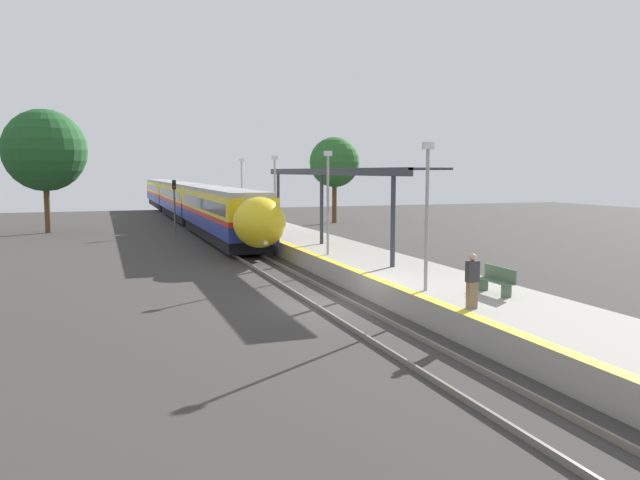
{
  "coord_description": "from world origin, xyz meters",
  "views": [
    {
      "loc": [
        -7.81,
        -20.94,
        4.85
      ],
      "look_at": [
        0.56,
        2.87,
        2.06
      ],
      "focal_mm": 35.0,
      "sensor_mm": 36.0,
      "label": 1
    }
  ],
  "objects_px": {
    "person_waiting": "(472,280)",
    "lamppost_near": "(427,206)",
    "platform_bench": "(497,279)",
    "lamppost_far": "(275,190)",
    "lamppost_farthest": "(242,186)",
    "lamppost_mid": "(328,195)",
    "railway_signal": "(174,201)",
    "train": "(185,199)"
  },
  "relations": [
    {
      "from": "platform_bench",
      "to": "lamppost_mid",
      "type": "bearing_deg",
      "value": 99.97
    },
    {
      "from": "train",
      "to": "platform_bench",
      "type": "xyz_separation_m",
      "value": [
        4.27,
        -45.35,
        -0.78
      ]
    },
    {
      "from": "railway_signal",
      "to": "lamppost_farthest",
      "type": "relative_size",
      "value": 0.85
    },
    {
      "from": "train",
      "to": "person_waiting",
      "type": "xyz_separation_m",
      "value": [
        2.29,
        -46.96,
        -0.42
      ]
    },
    {
      "from": "lamppost_mid",
      "to": "lamppost_far",
      "type": "distance_m",
      "value": 9.56
    },
    {
      "from": "lamppost_near",
      "to": "lamppost_mid",
      "type": "xyz_separation_m",
      "value": [
        0.0,
        9.56,
        0.0
      ]
    },
    {
      "from": "lamppost_near",
      "to": "lamppost_far",
      "type": "bearing_deg",
      "value": 90.0
    },
    {
      "from": "railway_signal",
      "to": "lamppost_mid",
      "type": "relative_size",
      "value": 0.85
    },
    {
      "from": "lamppost_far",
      "to": "train",
      "type": "bearing_deg",
      "value": 95.42
    },
    {
      "from": "person_waiting",
      "to": "lamppost_farthest",
      "type": "relative_size",
      "value": 0.33
    },
    {
      "from": "lamppost_far",
      "to": "railway_signal",
      "type": "bearing_deg",
      "value": 112.73
    },
    {
      "from": "train",
      "to": "lamppost_far",
      "type": "bearing_deg",
      "value": -84.58
    },
    {
      "from": "platform_bench",
      "to": "lamppost_far",
      "type": "xyz_separation_m",
      "value": [
        -1.91,
        20.4,
        2.38
      ]
    },
    {
      "from": "lamppost_far",
      "to": "lamppost_near",
      "type": "bearing_deg",
      "value": -90.0
    },
    {
      "from": "railway_signal",
      "to": "lamppost_mid",
      "type": "xyz_separation_m",
      "value": [
        4.85,
        -21.12,
        1.15
      ]
    },
    {
      "from": "lamppost_near",
      "to": "lamppost_mid",
      "type": "height_order",
      "value": "same"
    },
    {
      "from": "lamppost_mid",
      "to": "person_waiting",
      "type": "bearing_deg",
      "value": -90.37
    },
    {
      "from": "railway_signal",
      "to": "lamppost_farthest",
      "type": "xyz_separation_m",
      "value": [
        4.85,
        -2.01,
        1.15
      ]
    },
    {
      "from": "person_waiting",
      "to": "lamppost_near",
      "type": "distance_m",
      "value": 3.53
    },
    {
      "from": "train",
      "to": "platform_bench",
      "type": "relative_size",
      "value": 38.16
    },
    {
      "from": "person_waiting",
      "to": "railway_signal",
      "type": "bearing_deg",
      "value": 98.08
    },
    {
      "from": "person_waiting",
      "to": "lamppost_far",
      "type": "relative_size",
      "value": 0.33
    },
    {
      "from": "lamppost_mid",
      "to": "lamppost_far",
      "type": "xyz_separation_m",
      "value": [
        0.0,
        9.56,
        0.0
      ]
    },
    {
      "from": "lamppost_near",
      "to": "lamppost_far",
      "type": "distance_m",
      "value": 19.11
    },
    {
      "from": "lamppost_far",
      "to": "lamppost_mid",
      "type": "bearing_deg",
      "value": -90.0
    },
    {
      "from": "person_waiting",
      "to": "lamppost_farthest",
      "type": "height_order",
      "value": "lamppost_farthest"
    },
    {
      "from": "railway_signal",
      "to": "lamppost_mid",
      "type": "distance_m",
      "value": 21.7
    },
    {
      "from": "person_waiting",
      "to": "railway_signal",
      "type": "distance_m",
      "value": 33.92
    },
    {
      "from": "lamppost_near",
      "to": "lamppost_mid",
      "type": "bearing_deg",
      "value": 90.0
    },
    {
      "from": "lamppost_farthest",
      "to": "lamppost_far",
      "type": "bearing_deg",
      "value": -90.0
    },
    {
      "from": "platform_bench",
      "to": "lamppost_far",
      "type": "bearing_deg",
      "value": 95.34
    },
    {
      "from": "railway_signal",
      "to": "lamppost_near",
      "type": "distance_m",
      "value": 31.08
    },
    {
      "from": "lamppost_farthest",
      "to": "railway_signal",
      "type": "bearing_deg",
      "value": 157.49
    },
    {
      "from": "person_waiting",
      "to": "lamppost_near",
      "type": "bearing_deg",
      "value": 88.42
    },
    {
      "from": "person_waiting",
      "to": "lamppost_far",
      "type": "distance_m",
      "value": 22.1
    },
    {
      "from": "lamppost_near",
      "to": "train",
      "type": "bearing_deg",
      "value": 93.08
    },
    {
      "from": "platform_bench",
      "to": "lamppost_near",
      "type": "bearing_deg",
      "value": 145.98
    },
    {
      "from": "platform_bench",
      "to": "railway_signal",
      "type": "relative_size",
      "value": 0.4
    },
    {
      "from": "platform_bench",
      "to": "lamppost_far",
      "type": "distance_m",
      "value": 20.62
    },
    {
      "from": "lamppost_far",
      "to": "lamppost_farthest",
      "type": "bearing_deg",
      "value": 90.0
    },
    {
      "from": "lamppost_farthest",
      "to": "lamppost_mid",
      "type": "bearing_deg",
      "value": -90.0
    },
    {
      "from": "person_waiting",
      "to": "lamppost_mid",
      "type": "distance_m",
      "value": 12.61
    }
  ]
}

